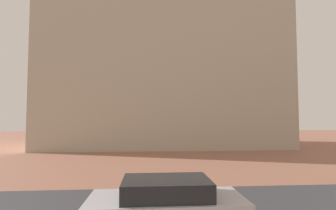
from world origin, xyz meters
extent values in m
plane|color=#93604C|center=(0.00, 10.00, 0.00)|extent=(120.00, 120.00, 0.00)
cube|color=#B2A893|center=(1.37, 30.16, 8.52)|extent=(26.70, 12.28, 17.04)
cube|color=#B2A893|center=(1.04, 30.16, 13.76)|extent=(4.06, 4.06, 27.52)
cylinder|color=#B2A893|center=(-10.48, 25.52, 9.54)|extent=(2.80, 2.80, 19.07)
cylinder|color=#B2A893|center=(13.22, 25.52, 10.70)|extent=(2.80, 2.80, 21.41)
cube|color=black|center=(-0.09, 6.21, 1.23)|extent=(2.39, 1.61, 0.49)
cylinder|color=black|center=(1.32, 7.12, 0.32)|extent=(0.64, 0.22, 0.64)
camera|label=1|loc=(-0.60, -0.94, 3.11)|focal=27.41mm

